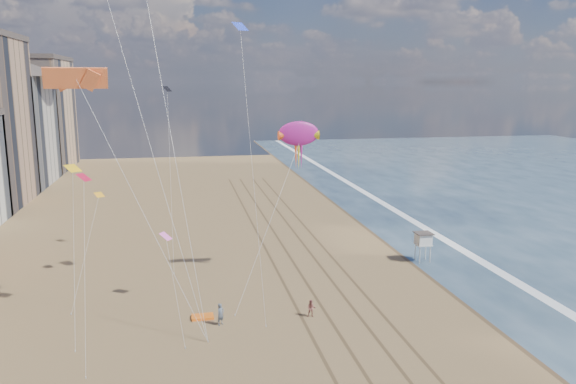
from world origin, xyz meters
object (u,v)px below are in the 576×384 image
Objects in this scene: grounded_kite at (203,317)px; kite_flyer_b at (311,308)px; show_kite at (299,134)px; kite_flyer_a at (221,314)px; lifeguard_stand at (423,239)px.

grounded_kite is 1.22× the size of kite_flyer_b.
show_kite reaches higher than kite_flyer_a.
kite_flyer_b is at bearing -38.84° from kite_flyer_a.
lifeguard_stand reaches higher than kite_flyer_a.
kite_flyer_b is at bearing -10.47° from grounded_kite.
kite_flyer_b is (-1.07, -10.85, -14.77)m from show_kite.
kite_flyer_b is at bearing -95.64° from show_kite.
show_kite reaches higher than kite_flyer_b.
show_kite is at bearing 10.04° from kite_flyer_a.
kite_flyer_a is at bearing -162.56° from kite_flyer_b.
kite_flyer_a is 1.22× the size of kite_flyer_b.
lifeguard_stand is at bearing 54.70° from kite_flyer_b.
show_kite reaches higher than lifeguard_stand.
lifeguard_stand is 1.78× the size of kite_flyer_a.
kite_flyer_a is 8.18m from kite_flyer_b.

